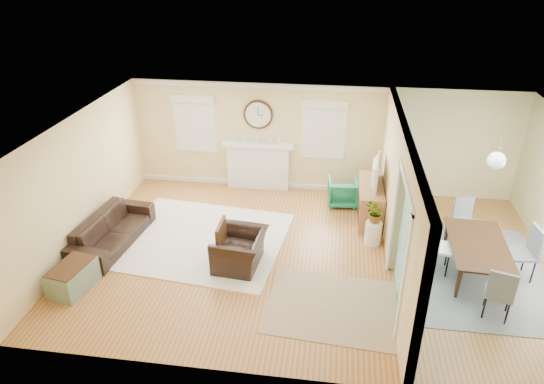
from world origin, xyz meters
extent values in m
plane|color=#975525|center=(0.00, 0.00, 0.00)|extent=(9.00, 9.00, 0.00)
cube|color=#D9C57E|center=(0.00, 3.00, 1.30)|extent=(9.00, 0.02, 2.60)
cube|color=#D9C57E|center=(0.00, -3.00, 1.30)|extent=(9.00, 0.02, 2.60)
cube|color=#D9C57E|center=(-4.50, 0.00, 1.30)|extent=(0.02, 6.00, 2.60)
cube|color=white|center=(0.00, 0.00, 2.60)|extent=(9.00, 6.00, 0.02)
cube|color=#D9C57E|center=(1.50, 1.40, 1.30)|extent=(0.12, 3.20, 2.60)
cube|color=#D9C57E|center=(1.50, -2.50, 1.30)|extent=(0.12, 1.00, 2.60)
cube|color=#D9C57E|center=(1.50, -1.10, 2.40)|extent=(0.12, 1.80, 0.40)
cube|color=white|center=(1.43, -0.20, 1.10)|extent=(0.04, 0.12, 2.20)
cube|color=white|center=(1.43, -2.00, 1.10)|extent=(0.04, 0.12, 2.20)
cube|color=white|center=(1.43, -1.10, 2.20)|extent=(0.04, 1.92, 0.12)
cube|color=#81C7BB|center=(1.57, 0.00, 1.30)|extent=(0.02, 6.00, 2.60)
cube|color=white|center=(-1.50, 2.88, 0.55)|extent=(1.50, 0.24, 1.10)
cube|color=white|center=(-1.50, 2.85, 1.13)|extent=(1.70, 0.30, 0.08)
cube|color=black|center=(-1.50, 2.98, 0.50)|extent=(0.85, 0.02, 0.75)
cube|color=gold|center=(-1.50, 2.87, 0.42)|extent=(0.85, 0.02, 0.62)
cylinder|color=#482C1A|center=(-1.50, 2.97, 1.85)|extent=(0.70, 0.06, 0.70)
cylinder|color=silver|center=(-1.50, 2.94, 1.85)|extent=(0.60, 0.01, 0.60)
cube|color=black|center=(-1.50, 2.93, 1.95)|extent=(0.02, 0.01, 0.20)
cube|color=black|center=(-1.44, 2.93, 1.85)|extent=(0.12, 0.01, 0.02)
cube|color=white|center=(-3.05, 2.98, 1.55)|extent=(0.90, 0.03, 1.30)
cube|color=white|center=(-3.05, 2.95, 1.55)|extent=(1.00, 0.04, 1.40)
cube|color=silver|center=(-3.05, 2.91, 2.18)|extent=(1.05, 0.10, 0.18)
cube|color=white|center=(0.05, 2.98, 1.55)|extent=(0.90, 0.03, 1.30)
cube|color=white|center=(0.05, 2.95, 1.55)|extent=(1.00, 0.04, 1.40)
cube|color=silver|center=(0.05, 2.91, 2.18)|extent=(1.05, 0.10, 0.18)
cylinder|color=gold|center=(3.00, 0.00, 2.45)|extent=(0.02, 0.02, 0.30)
sphere|color=white|center=(3.00, 0.00, 2.20)|extent=(0.30, 0.30, 0.30)
cube|color=silver|center=(-2.28, 0.31, 0.01)|extent=(3.63, 3.24, 0.02)
cube|color=tan|center=(0.44, -1.41, 0.01)|extent=(2.27, 1.91, 0.01)
cube|color=gray|center=(3.02, -0.10, 0.01)|extent=(2.59, 3.23, 0.01)
imported|color=black|center=(-3.98, -0.07, 0.31)|extent=(1.04, 2.21, 0.62)
imported|color=black|center=(-1.29, -0.45, 0.33)|extent=(0.98, 1.10, 0.66)
imported|color=#0A7640|center=(0.57, 2.27, 0.31)|extent=(0.71, 0.73, 0.62)
cube|color=slate|center=(-4.03, -1.56, 0.24)|extent=(0.65, 0.92, 0.47)
cube|color=#482C1A|center=(-4.03, -1.56, 0.48)|extent=(0.62, 0.87, 0.02)
cube|color=#A9754A|center=(1.17, 1.71, 0.40)|extent=(0.51, 1.52, 0.80)
cube|color=#482C1A|center=(0.91, 1.26, 0.55)|extent=(0.01, 0.40, 0.22)
cube|color=#482C1A|center=(0.91, 1.26, 0.28)|extent=(0.01, 0.40, 0.22)
cube|color=#482C1A|center=(0.91, 1.71, 0.55)|extent=(0.01, 0.40, 0.22)
cube|color=#482C1A|center=(0.91, 1.71, 0.28)|extent=(0.01, 0.40, 0.22)
cube|color=#482C1A|center=(0.91, 2.17, 0.55)|extent=(0.01, 0.40, 0.22)
cube|color=#482C1A|center=(0.91, 2.17, 0.28)|extent=(0.01, 0.40, 0.22)
imported|color=black|center=(1.15, 1.71, 1.10)|extent=(0.24, 1.05, 0.60)
cylinder|color=white|center=(1.20, 0.65, 0.24)|extent=(0.33, 0.33, 0.48)
imported|color=#337F33|center=(1.20, 0.65, 0.69)|extent=(0.48, 0.50, 0.42)
imported|color=#482C1A|center=(3.02, -0.10, 0.31)|extent=(1.09, 1.84, 0.63)
cube|color=gray|center=(3.02, 1.09, 0.41)|extent=(0.45, 0.45, 0.05)
cube|color=gray|center=(3.02, 1.09, 0.64)|extent=(0.39, 0.12, 0.46)
cylinder|color=black|center=(3.15, 1.27, 0.19)|extent=(0.03, 0.03, 0.39)
cylinder|color=black|center=(3.20, 0.96, 0.19)|extent=(0.03, 0.03, 0.39)
cylinder|color=black|center=(2.84, 1.21, 0.19)|extent=(0.03, 0.03, 0.39)
cylinder|color=black|center=(2.90, 0.90, 0.19)|extent=(0.03, 0.03, 0.39)
cube|color=gray|center=(3.07, -1.25, 0.45)|extent=(0.53, 0.53, 0.05)
cube|color=gray|center=(3.07, -1.25, 0.70)|extent=(0.41, 0.18, 0.50)
cylinder|color=black|center=(2.86, -1.36, 0.21)|extent=(0.03, 0.03, 0.42)
cylinder|color=black|center=(2.96, -1.03, 0.21)|extent=(0.03, 0.03, 0.42)
cylinder|color=black|center=(3.18, -1.46, 0.21)|extent=(0.03, 0.03, 0.42)
cylinder|color=black|center=(3.28, -1.14, 0.21)|extent=(0.03, 0.03, 0.42)
cube|color=white|center=(2.31, -0.10, 0.49)|extent=(0.53, 0.53, 0.05)
cube|color=white|center=(2.31, -0.10, 0.76)|extent=(0.12, 0.46, 0.55)
cylinder|color=black|center=(2.16, 0.11, 0.23)|extent=(0.03, 0.03, 0.46)
cylinder|color=black|center=(2.52, 0.05, 0.23)|extent=(0.03, 0.03, 0.46)
cylinder|color=black|center=(2.10, -0.26, 0.23)|extent=(0.03, 0.03, 0.46)
cylinder|color=black|center=(2.46, -0.31, 0.23)|extent=(0.03, 0.03, 0.46)
cube|color=gray|center=(3.73, -0.12, 0.49)|extent=(0.50, 0.50, 0.05)
cube|color=gray|center=(3.73, -0.12, 0.76)|extent=(0.10, 0.46, 0.54)
cylinder|color=black|center=(3.93, -0.29, 0.23)|extent=(0.03, 0.03, 0.46)
cylinder|color=black|center=(3.56, -0.33, 0.23)|extent=(0.03, 0.03, 0.46)
cylinder|color=black|center=(3.89, 0.08, 0.23)|extent=(0.03, 0.03, 0.46)
cylinder|color=black|center=(3.53, 0.04, 0.23)|extent=(0.03, 0.03, 0.46)
camera|label=1|loc=(0.34, -7.83, 5.37)|focal=32.00mm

